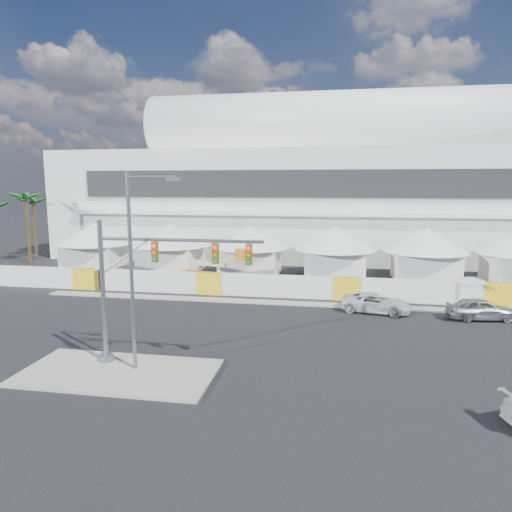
% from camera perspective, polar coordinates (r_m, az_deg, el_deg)
% --- Properties ---
extents(ground, '(160.00, 160.00, 0.00)m').
position_cam_1_polar(ground, '(26.23, -1.64, -12.84)').
color(ground, black).
rests_on(ground, ground).
extents(median_island, '(10.00, 5.00, 0.15)m').
position_cam_1_polar(median_island, '(25.43, -16.84, -13.78)').
color(median_island, gray).
rests_on(median_island, ground).
extents(stadium, '(80.00, 24.80, 21.98)m').
position_cam_1_polar(stadium, '(65.47, 13.33, 8.48)').
color(stadium, silver).
rests_on(stadium, ground).
extents(tent_row, '(53.40, 8.40, 5.40)m').
position_cam_1_polar(tent_row, '(48.51, 4.56, 1.13)').
color(tent_row, silver).
rests_on(tent_row, ground).
extents(hoarding_fence, '(70.00, 0.25, 2.00)m').
position_cam_1_polar(hoarding_fence, '(39.36, 11.24, -4.04)').
color(hoarding_fence, white).
rests_on(hoarding_fence, ground).
extents(palm_cluster, '(10.60, 10.60, 8.55)m').
position_cam_1_polar(palm_cluster, '(65.77, -25.97, 5.59)').
color(palm_cluster, '#47331E').
rests_on(palm_cluster, ground).
extents(sedan_silver, '(2.54, 4.95, 1.61)m').
position_cam_1_polar(sedan_silver, '(37.05, 26.30, -5.94)').
color(sedan_silver, '#999A9D').
rests_on(sedan_silver, ground).
extents(pickup_curb, '(3.35, 5.54, 1.44)m').
position_cam_1_polar(pickup_curb, '(36.37, 14.78, -5.70)').
color(pickup_curb, silver).
rests_on(pickup_curb, ground).
extents(lot_car_a, '(1.51, 4.26, 1.40)m').
position_cam_1_polar(lot_car_a, '(45.54, 25.96, -3.40)').
color(lot_car_a, white).
rests_on(lot_car_a, ground).
extents(lot_car_c, '(2.34, 4.60, 1.28)m').
position_cam_1_polar(lot_car_c, '(48.75, -14.35, -2.07)').
color(lot_car_c, '#9F9EA3').
rests_on(lot_car_c, ground).
extents(traffic_mast, '(9.08, 0.75, 7.74)m').
position_cam_1_polar(traffic_mast, '(24.91, -14.89, -3.77)').
color(traffic_mast, slate).
rests_on(traffic_mast, median_island).
extents(streetlight_median, '(2.82, 0.28, 10.18)m').
position_cam_1_polar(streetlight_median, '(23.87, -14.80, -0.37)').
color(streetlight_median, gray).
rests_on(streetlight_median, median_island).
extents(boom_lift, '(7.70, 2.75, 3.79)m').
position_cam_1_polar(boom_lift, '(45.23, -6.49, -2.21)').
color(boom_lift, orange).
rests_on(boom_lift, ground).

